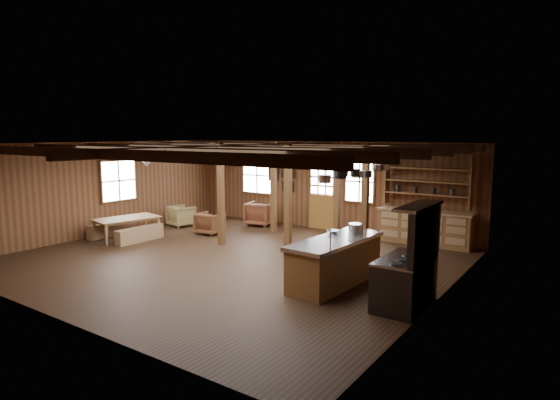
# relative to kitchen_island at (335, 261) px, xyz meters

# --- Properties ---
(room) EXTENTS (10.04, 9.04, 2.84)m
(room) POSITION_rel_kitchen_island_xyz_m (-3.01, 0.28, 0.92)
(room) COLOR black
(room) RESTS_ON ground
(ceiling_joists) EXTENTS (9.80, 8.82, 0.18)m
(ceiling_joists) POSITION_rel_kitchen_island_xyz_m (-3.01, 0.45, 2.20)
(ceiling_joists) COLOR black
(ceiling_joists) RESTS_ON ceiling
(timber_posts) EXTENTS (3.95, 2.35, 2.80)m
(timber_posts) POSITION_rel_kitchen_island_xyz_m (-2.49, 2.36, 0.92)
(timber_posts) COLOR #4A2D15
(timber_posts) RESTS_ON floor
(back_door) EXTENTS (1.02, 0.08, 2.15)m
(back_door) POSITION_rel_kitchen_island_xyz_m (-3.01, 4.73, 0.40)
(back_door) COLOR #8E5C22
(back_door) RESTS_ON floor
(window_back_left) EXTENTS (1.32, 0.06, 1.32)m
(window_back_left) POSITION_rel_kitchen_island_xyz_m (-5.61, 4.74, 1.12)
(window_back_left) COLOR white
(window_back_left) RESTS_ON wall_back
(window_back_right) EXTENTS (1.02, 0.06, 1.32)m
(window_back_right) POSITION_rel_kitchen_island_xyz_m (-1.71, 4.74, 1.12)
(window_back_right) COLOR white
(window_back_right) RESTS_ON wall_back
(window_left) EXTENTS (0.14, 1.24, 1.32)m
(window_left) POSITION_rel_kitchen_island_xyz_m (-7.97, 0.78, 1.12)
(window_left) COLOR white
(window_left) RESTS_ON wall_back
(notice_boards) EXTENTS (1.08, 0.03, 0.90)m
(notice_boards) POSITION_rel_kitchen_island_xyz_m (-4.51, 4.73, 1.16)
(notice_boards) COLOR silver
(notice_boards) RESTS_ON wall_back
(back_counter) EXTENTS (2.55, 0.60, 2.45)m
(back_counter) POSITION_rel_kitchen_island_xyz_m (0.39, 4.48, 0.12)
(back_counter) COLOR brown
(back_counter) RESTS_ON floor
(pendant_lamps) EXTENTS (1.86, 2.36, 0.66)m
(pendant_lamps) POSITION_rel_kitchen_island_xyz_m (-5.26, 1.28, 1.77)
(pendant_lamps) COLOR #2A2A2C
(pendant_lamps) RESTS_ON ceiling
(pot_rack) EXTENTS (0.40, 3.00, 0.44)m
(pot_rack) POSITION_rel_kitchen_island_xyz_m (0.21, 0.55, 1.80)
(pot_rack) COLOR #2A2A2C
(pot_rack) RESTS_ON ceiling
(kitchen_island) EXTENTS (1.02, 2.55, 1.20)m
(kitchen_island) POSITION_rel_kitchen_island_xyz_m (0.00, 0.00, 0.00)
(kitchen_island) COLOR brown
(kitchen_island) RESTS_ON floor
(step_stool) EXTENTS (0.51, 0.43, 0.39)m
(step_stool) POSITION_rel_kitchen_island_xyz_m (-0.28, 0.84, -0.28)
(step_stool) COLOR brown
(step_stool) RESTS_ON floor
(commercial_range) EXTENTS (0.78, 1.49, 1.84)m
(commercial_range) POSITION_rel_kitchen_island_xyz_m (1.64, -0.41, 0.13)
(commercial_range) COLOR #2A2A2C
(commercial_range) RESTS_ON floor
(dining_table) EXTENTS (1.32, 1.93, 0.62)m
(dining_table) POSITION_rel_kitchen_island_xyz_m (-6.91, 0.24, -0.17)
(dining_table) COLOR olive
(dining_table) RESTS_ON floor
(bench_wall) EXTENTS (0.29, 1.52, 0.42)m
(bench_wall) POSITION_rel_kitchen_island_xyz_m (-7.66, 0.24, -0.27)
(bench_wall) COLOR brown
(bench_wall) RESTS_ON floor
(bench_aisle) EXTENTS (0.28, 1.50, 0.41)m
(bench_aisle) POSITION_rel_kitchen_island_xyz_m (-6.38, 0.24, -0.27)
(bench_aisle) COLOR brown
(bench_aisle) RESTS_ON floor
(armchair_a) EXTENTS (0.79, 0.81, 0.66)m
(armchair_a) POSITION_rel_kitchen_island_xyz_m (-5.42, 2.11, -0.15)
(armchair_a) COLOR brown
(armchair_a) RESTS_ON floor
(armchair_b) EXTENTS (1.00, 1.02, 0.78)m
(armchair_b) POSITION_rel_kitchen_island_xyz_m (-5.00, 4.08, -0.09)
(armchair_b) COLOR brown
(armchair_b) RESTS_ON floor
(armchair_c) EXTENTS (0.87, 0.89, 0.69)m
(armchair_c) POSITION_rel_kitchen_island_xyz_m (-7.05, 2.48, -0.14)
(armchair_c) COLOR olive
(armchair_c) RESTS_ON floor
(counter_pot) EXTENTS (0.32, 0.32, 0.19)m
(counter_pot) POSITION_rel_kitchen_island_xyz_m (0.06, 0.80, 0.56)
(counter_pot) COLOR #B0B1B7
(counter_pot) RESTS_ON kitchen_island
(bowl) EXTENTS (0.27, 0.27, 0.06)m
(bowl) POSITION_rel_kitchen_island_xyz_m (-0.31, 0.46, 0.49)
(bowl) COLOR silver
(bowl) RESTS_ON kitchen_island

